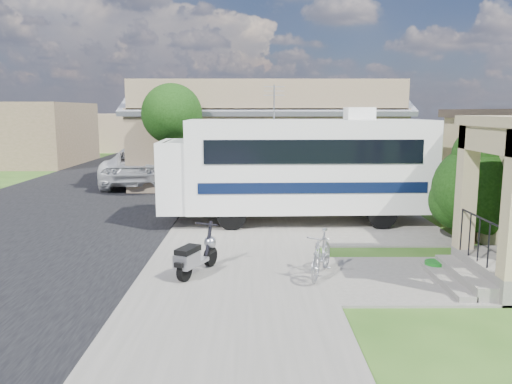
{
  "coord_description": "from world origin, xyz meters",
  "views": [
    {
      "loc": [
        -0.56,
        -10.97,
        3.51
      ],
      "look_at": [
        -0.5,
        2.5,
        1.3
      ],
      "focal_mm": 35.0,
      "sensor_mm": 36.0,
      "label": 1
    }
  ],
  "objects_px": {
    "motorhome": "(297,165)",
    "van": "(162,152)",
    "scooter": "(195,256)",
    "shrub": "(478,185)",
    "bicycle": "(321,256)",
    "garden_hose": "(435,267)",
    "pickup_truck": "(141,166)"
  },
  "relations": [
    {
      "from": "bicycle",
      "to": "pickup_truck",
      "type": "relative_size",
      "value": 0.25
    },
    {
      "from": "scooter",
      "to": "bicycle",
      "type": "distance_m",
      "value": 2.65
    },
    {
      "from": "scooter",
      "to": "pickup_truck",
      "type": "bearing_deg",
      "value": 130.97
    },
    {
      "from": "motorhome",
      "to": "scooter",
      "type": "xyz_separation_m",
      "value": [
        -2.61,
        -5.33,
        -1.35
      ]
    },
    {
      "from": "shrub",
      "to": "garden_hose",
      "type": "relative_size",
      "value": 6.94
    },
    {
      "from": "motorhome",
      "to": "shrub",
      "type": "xyz_separation_m",
      "value": [
        4.55,
        -2.55,
        -0.25
      ]
    },
    {
      "from": "motorhome",
      "to": "pickup_truck",
      "type": "distance_m",
      "value": 10.76
    },
    {
      "from": "van",
      "to": "garden_hose",
      "type": "height_order",
      "value": "van"
    },
    {
      "from": "scooter",
      "to": "bicycle",
      "type": "bearing_deg",
      "value": 21.78
    },
    {
      "from": "bicycle",
      "to": "van",
      "type": "bearing_deg",
      "value": 129.46
    },
    {
      "from": "motorhome",
      "to": "garden_hose",
      "type": "relative_size",
      "value": 18.86
    },
    {
      "from": "motorhome",
      "to": "pickup_truck",
      "type": "height_order",
      "value": "motorhome"
    },
    {
      "from": "shrub",
      "to": "garden_hose",
      "type": "distance_m",
      "value": 3.41
    },
    {
      "from": "shrub",
      "to": "pickup_truck",
      "type": "height_order",
      "value": "shrub"
    },
    {
      "from": "scooter",
      "to": "pickup_truck",
      "type": "relative_size",
      "value": 0.23
    },
    {
      "from": "motorhome",
      "to": "scooter",
      "type": "height_order",
      "value": "motorhome"
    },
    {
      "from": "scooter",
      "to": "pickup_truck",
      "type": "xyz_separation_m",
      "value": [
        -4.17,
        13.63,
        0.43
      ]
    },
    {
      "from": "shrub",
      "to": "garden_hose",
      "type": "height_order",
      "value": "shrub"
    },
    {
      "from": "shrub",
      "to": "scooter",
      "type": "xyz_separation_m",
      "value": [
        -7.15,
        -2.78,
        -1.1
      ]
    },
    {
      "from": "motorhome",
      "to": "van",
      "type": "distance_m",
      "value": 17.41
    },
    {
      "from": "van",
      "to": "shrub",
      "type": "bearing_deg",
      "value": -56.95
    },
    {
      "from": "bicycle",
      "to": "garden_hose",
      "type": "bearing_deg",
      "value": 31.22
    },
    {
      "from": "shrub",
      "to": "bicycle",
      "type": "xyz_separation_m",
      "value": [
        -4.5,
        -2.88,
        -1.08
      ]
    },
    {
      "from": "scooter",
      "to": "garden_hose",
      "type": "bearing_deg",
      "value": 28.02
    },
    {
      "from": "van",
      "to": "garden_hose",
      "type": "relative_size",
      "value": 14.46
    },
    {
      "from": "van",
      "to": "garden_hose",
      "type": "bearing_deg",
      "value": -64.22
    },
    {
      "from": "scooter",
      "to": "shrub",
      "type": "bearing_deg",
      "value": 45.16
    },
    {
      "from": "motorhome",
      "to": "garden_hose",
      "type": "height_order",
      "value": "motorhome"
    },
    {
      "from": "motorhome",
      "to": "shrub",
      "type": "distance_m",
      "value": 5.22
    },
    {
      "from": "bicycle",
      "to": "scooter",
      "type": "bearing_deg",
      "value": -161.34
    },
    {
      "from": "shrub",
      "to": "van",
      "type": "relative_size",
      "value": 0.48
    },
    {
      "from": "shrub",
      "to": "pickup_truck",
      "type": "bearing_deg",
      "value": 136.24
    }
  ]
}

